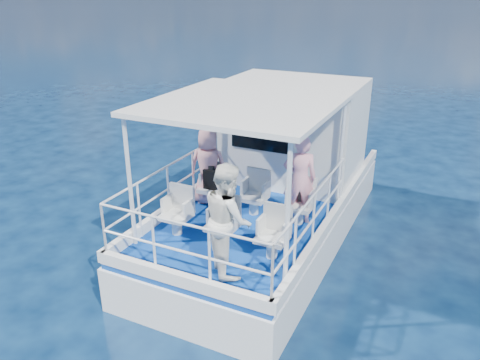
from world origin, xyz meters
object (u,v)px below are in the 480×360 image
(panda, at_px, (222,189))
(passenger_stbd_aft, at_px, (228,219))
(passenger_port_fwd, at_px, (208,166))
(backpack_center, at_px, (224,212))

(panda, bearing_deg, passenger_stbd_aft, -56.25)
(passenger_port_fwd, height_order, panda, passenger_port_fwd)
(passenger_port_fwd, xyz_separation_m, passenger_stbd_aft, (1.45, -1.98, 0.09))
(passenger_stbd_aft, relative_size, panda, 5.27)
(passenger_port_fwd, bearing_deg, backpack_center, 113.22)
(panda, bearing_deg, backpack_center, 49.66)
(passenger_stbd_aft, distance_m, panda, 0.74)
(passenger_port_fwd, relative_size, passenger_stbd_aft, 0.90)
(passenger_port_fwd, height_order, passenger_stbd_aft, passenger_stbd_aft)
(passenger_stbd_aft, xyz_separation_m, backpack_center, (-0.39, 0.61, -0.24))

